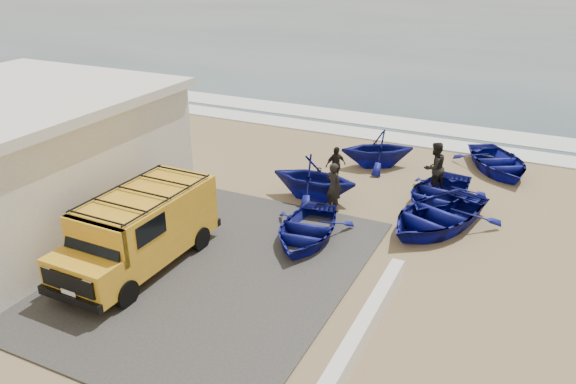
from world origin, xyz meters
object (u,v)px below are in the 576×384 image
(boat_mid_left, at_px, (314,177))
(fisherman_middle, at_px, (434,168))
(parapet, at_px, (363,329))
(fisherman_back, at_px, (336,165))
(boat_near_right, at_px, (436,215))
(boat_mid_right, at_px, (438,193))
(van, at_px, (141,228))
(boat_far_right, at_px, (498,162))
(fisherman_front, at_px, (334,187))
(building, at_px, (8,159))
(boat_far_left, at_px, (378,148))
(boat_near_left, at_px, (306,229))

(boat_mid_left, bearing_deg, fisherman_middle, -58.20)
(parapet, bearing_deg, fisherman_back, 115.22)
(boat_near_right, bearing_deg, boat_mid_right, 122.08)
(van, distance_m, boat_far_right, 14.74)
(fisherman_front, bearing_deg, building, 51.54)
(parapet, distance_m, fisherman_middle, 9.40)
(van, xyz_separation_m, boat_far_left, (3.68, 10.56, -0.40))
(boat_near_right, distance_m, fisherman_back, 4.80)
(boat_near_right, relative_size, fisherman_front, 2.49)
(parapet, xyz_separation_m, boat_near_right, (0.30, 6.47, 0.18))
(boat_mid_right, xyz_separation_m, fisherman_front, (-3.15, -2.17, 0.48))
(boat_near_right, relative_size, boat_far_right, 1.11)
(fisherman_front, bearing_deg, fisherman_back, -48.14)
(building, bearing_deg, boat_mid_left, 35.35)
(fisherman_front, distance_m, fisherman_back, 2.46)
(van, height_order, boat_near_left, van)
(building, height_order, parapet, building)
(fisherman_middle, bearing_deg, boat_near_left, 8.59)
(van, distance_m, boat_far_left, 11.19)
(boat_far_left, xyz_separation_m, fisherman_middle, (2.69, -1.65, 0.18))
(fisherman_front, height_order, fisherman_back, fisherman_front)
(building, height_order, boat_far_right, building)
(boat_far_right, xyz_separation_m, fisherman_middle, (-1.95, -3.24, 0.56))
(building, height_order, boat_far_left, building)
(fisherman_front, bearing_deg, boat_mid_left, -10.27)
(boat_mid_left, relative_size, boat_mid_right, 0.81)
(van, bearing_deg, boat_near_right, 41.34)
(fisherman_front, distance_m, fisherman_middle, 4.18)
(boat_far_left, bearing_deg, fisherman_back, -49.99)
(boat_far_left, distance_m, fisherman_middle, 3.16)
(fisherman_middle, bearing_deg, van, -0.40)
(boat_near_left, height_order, fisherman_back, fisherman_back)
(parapet, relative_size, fisherman_front, 3.38)
(building, xyz_separation_m, van, (5.70, -0.55, -0.96))
(boat_near_right, distance_m, fisherman_front, 3.53)
(boat_near_left, distance_m, fisherman_front, 2.42)
(parapet, relative_size, van, 1.15)
(fisherman_middle, bearing_deg, boat_mid_left, -21.55)
(van, bearing_deg, boat_far_left, 71.88)
(van, distance_m, fisherman_front, 6.81)
(building, bearing_deg, boat_far_right, 39.60)
(boat_mid_left, xyz_separation_m, fisherman_middle, (3.79, 2.49, 0.15))
(building, xyz_separation_m, boat_mid_left, (8.28, 5.87, -1.33))
(boat_near_left, relative_size, fisherman_front, 2.05)
(boat_near_right, relative_size, fisherman_middle, 2.26)
(boat_mid_left, xyz_separation_m, fisherman_front, (1.03, -0.65, 0.06))
(boat_far_left, bearing_deg, fisherman_middle, 28.39)
(parapet, xyz_separation_m, boat_mid_left, (-4.22, 6.87, 0.56))
(boat_mid_left, xyz_separation_m, boat_far_right, (5.74, 5.72, -0.42))
(boat_near_left, height_order, boat_far_right, boat_far_right)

